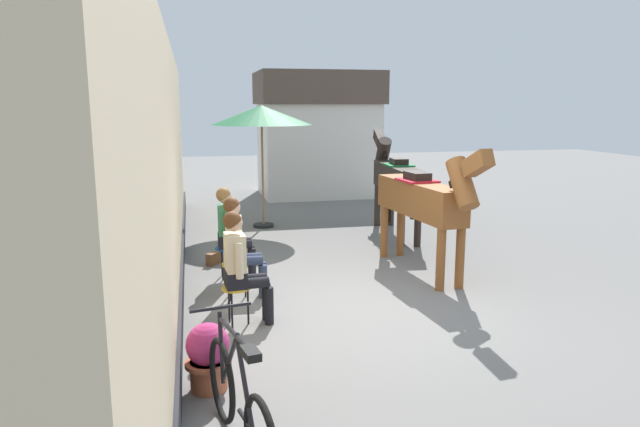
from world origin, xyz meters
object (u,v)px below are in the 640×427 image
flower_planter_near (208,355)px  leaning_bicycle (239,405)px  seated_visitor_middle (239,242)px  saddled_horse_near (424,200)px  saddled_horse_far (395,177)px  cafe_parasol (262,116)px  seated_visitor_far (230,228)px  satchel_bag (214,259)px  seated_visitor_near (241,262)px

flower_planter_near → leaning_bicycle: 1.09m
seated_visitor_middle → saddled_horse_near: 2.95m
saddled_horse_far → cafe_parasol: cafe_parasol is taller
saddled_horse_far → leaning_bicycle: (-3.72, -6.89, -0.76)m
seated_visitor_far → cafe_parasol: 4.03m
flower_planter_near → satchel_bag: bearing=87.0°
leaning_bicycle → cafe_parasol: size_ratio=0.67×
seated_visitor_near → leaning_bicycle: (-0.25, -2.61, -0.38)m
seated_visitor_far → cafe_parasol: cafe_parasol is taller
cafe_parasol → satchel_bag: (-1.18, -2.79, -2.26)m
seated_visitor_middle → cafe_parasol: cafe_parasol is taller
leaning_bicycle → saddled_horse_near: bearing=52.6°
saddled_horse_near → leaning_bicycle: (-3.19, -4.17, -0.76)m
flower_planter_near → satchel_bag: 4.31m
seated_visitor_far → leaning_bicycle: (-0.26, -4.58, -0.38)m
flower_planter_near → leaning_bicycle: bearing=-79.7°
seated_visitor_middle → seated_visitor_far: same height
seated_visitor_middle → saddled_horse_far: 4.73m
saddled_horse_far → cafe_parasol: (-2.51, 1.27, 1.20)m
seated_visitor_middle → leaning_bicycle: bearing=-94.9°
cafe_parasol → satchel_bag: size_ratio=9.21×
leaning_bicycle → flower_planter_near: bearing=100.3°
seated_visitor_far → flower_planter_near: (-0.46, -3.50, -0.44)m
leaning_bicycle → cafe_parasol: (1.21, 8.16, 1.97)m
saddled_horse_far → leaning_bicycle: size_ratio=1.73×
flower_planter_near → cafe_parasol: cafe_parasol is taller
seated_visitor_far → satchel_bag: seated_visitor_far is taller
seated_visitor_far → satchel_bag: 1.07m
seated_visitor_middle → satchel_bag: size_ratio=4.96×
seated_visitor_far → cafe_parasol: bearing=75.2°
seated_visitor_near → flower_planter_near: 1.66m
saddled_horse_near → cafe_parasol: cafe_parasol is taller
seated_visitor_near → seated_visitor_middle: 1.02m
saddled_horse_far → satchel_bag: size_ratio=10.70×
seated_visitor_near → flower_planter_near: seated_visitor_near is taller
leaning_bicycle → satchel_bag: (0.03, 5.37, -0.30)m
seated_visitor_near → cafe_parasol: bearing=80.2°
seated_visitor_middle → cafe_parasol: 4.89m
cafe_parasol → seated_visitor_far: bearing=-104.8°
seated_visitor_far → saddled_horse_far: size_ratio=0.46×
saddled_horse_near → flower_planter_near: bearing=-137.6°
satchel_bag → saddled_horse_far: bearing=148.9°
seated_visitor_near → saddled_horse_far: 5.52m
saddled_horse_near → leaning_bicycle: 5.30m
seated_visitor_middle → flower_planter_near: size_ratio=2.17×
seated_visitor_far → seated_visitor_near: bearing=-90.4°
seated_visitor_middle → satchel_bag: bearing=99.3°
saddled_horse_far → cafe_parasol: 3.06m
saddled_horse_far → flower_planter_near: 7.06m
flower_planter_near → saddled_horse_near: bearing=42.4°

